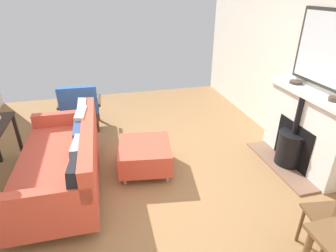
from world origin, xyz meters
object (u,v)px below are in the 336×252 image
ottoman (145,154)px  mantel_bowl_near (296,82)px  sofa (65,161)px  armchair_accent (80,104)px  fireplace (301,134)px  mantel_bowl_far (334,99)px

ottoman → mantel_bowl_near: bearing=179.8°
sofa → ottoman: 0.98m
ottoman → armchair_accent: size_ratio=0.94×
fireplace → sofa: bearing=-5.0°
fireplace → mantel_bowl_far: mantel_bowl_far is taller
sofa → ottoman: (-0.97, -0.11, -0.13)m
mantel_bowl_far → armchair_accent: 3.65m
sofa → armchair_accent: (-0.13, -1.53, 0.11)m
fireplace → armchair_accent: bearing=-31.9°
fireplace → mantel_bowl_far: 0.68m
mantel_bowl_near → armchair_accent: mantel_bowl_near is taller
ottoman → armchair_accent: 1.67m
fireplace → mantel_bowl_near: mantel_bowl_near is taller
ottoman → armchair_accent: (0.84, -1.42, 0.24)m
fireplace → ottoman: size_ratio=1.77×
sofa → armchair_accent: bearing=-94.9°
mantel_bowl_far → mantel_bowl_near: bearing=-90.0°
fireplace → armchair_accent: size_ratio=1.67×
fireplace → mantel_bowl_near: size_ratio=8.63×
mantel_bowl_near → sofa: bearing=1.8°
fireplace → mantel_bowl_near: 0.70m
mantel_bowl_far → ottoman: size_ratio=0.15×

